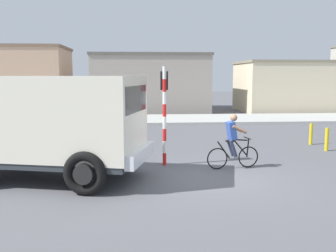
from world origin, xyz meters
The scene contains 11 objects.
ground_plane centered at (0.00, 0.00, 0.00)m, with size 120.00×120.00×0.00m, color #56565B.
sidewalk_far centered at (0.00, 14.49, 0.08)m, with size 80.00×5.00×0.16m, color #ADADA8.
truck_foreground centered at (-4.51, 0.33, 1.67)m, with size 5.85×3.77×2.90m.
cyclist centered at (0.98, 1.19, 0.86)m, with size 1.71×0.55×1.72m.
traffic_light_pole centered at (-1.13, 1.90, 2.07)m, with size 0.24×0.43×3.20m.
car_red_near centered at (-5.21, 9.25, 0.82)m, with size 4.09×2.06×1.60m.
bollard_near centered at (5.32, 3.76, 0.45)m, with size 0.14×0.14×0.90m, color gold.
bollard_far centered at (5.32, 5.16, 0.45)m, with size 0.14×0.14×0.90m, color gold.
building_corner_left centered at (-12.49, 21.46, 2.60)m, with size 9.72×6.12×5.20m.
building_mid_block centered at (-1.00, 22.06, 2.32)m, with size 9.29×7.82×4.62m.
building_corner_right centered at (10.52, 20.54, 2.04)m, with size 8.40×6.06×4.08m.
Camera 1 is at (-1.97, -10.65, 2.91)m, focal length 41.62 mm.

